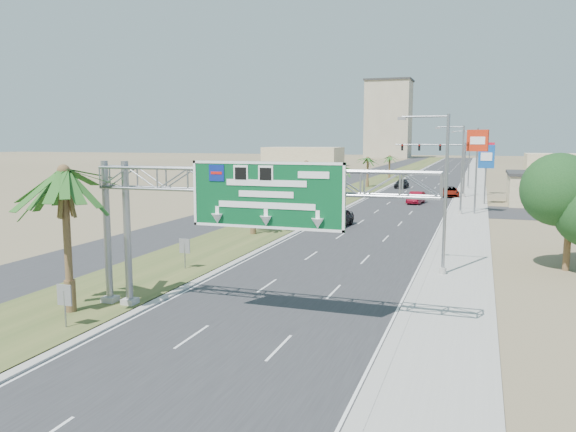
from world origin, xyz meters
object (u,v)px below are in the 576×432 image
(car_right_lane, at_px, (450,192))
(sign_gantry, at_px, (238,192))
(pole_sign_red_near, at_px, (477,146))
(car_far, at_px, (402,184))
(pole_sign_blue, at_px, (486,159))
(pole_sign_red_far, at_px, (487,153))
(palm_near, at_px, (64,172))
(car_left_lane, at_px, (338,218))
(car_mid_lane, at_px, (416,198))
(signal_mast, at_px, (450,164))

(car_right_lane, bearing_deg, sign_gantry, -102.33)
(pole_sign_red_near, bearing_deg, car_far, 110.98)
(pole_sign_blue, relative_size, pole_sign_red_far, 0.97)
(palm_near, height_order, pole_sign_red_near, pole_sign_red_near)
(car_far, height_order, pole_sign_red_near, pole_sign_red_near)
(pole_sign_red_near, height_order, pole_sign_red_far, pole_sign_red_near)
(palm_near, distance_m, car_left_lane, 32.37)
(car_mid_lane, height_order, car_right_lane, car_mid_lane)
(car_mid_lane, relative_size, car_far, 0.94)
(palm_near, bearing_deg, car_far, 85.86)
(palm_near, xyz_separation_m, pole_sign_red_near, (18.20, 45.03, 0.80))
(pole_sign_red_near, xyz_separation_m, pole_sign_blue, (1.10, 10.66, -1.79))
(pole_sign_red_near, relative_size, pole_sign_blue, 1.22)
(palm_near, bearing_deg, pole_sign_red_far, 74.33)
(car_far, distance_m, pole_sign_red_far, 17.24)
(palm_near, xyz_separation_m, car_mid_lane, (10.70, 53.98, -6.14))
(sign_gantry, height_order, palm_near, palm_near)
(signal_mast, bearing_deg, car_right_lane, 83.34)
(car_right_lane, xyz_separation_m, car_far, (-8.85, 12.96, -0.00))
(sign_gantry, xyz_separation_m, signal_mast, (6.23, 62.05, -1.21))
(signal_mast, height_order, pole_sign_blue, signal_mast)
(car_right_lane, height_order, car_far, car_right_lane)
(pole_sign_blue, bearing_deg, signal_mast, 120.75)
(sign_gantry, height_order, car_left_lane, sign_gantry)
(sign_gantry, distance_m, car_mid_lane, 52.38)
(car_right_lane, height_order, pole_sign_blue, pole_sign_blue)
(sign_gantry, bearing_deg, pole_sign_blue, 78.27)
(palm_near, height_order, car_right_lane, palm_near)
(pole_sign_red_near, bearing_deg, pole_sign_blue, 84.12)
(car_mid_lane, xyz_separation_m, car_right_lane, (3.77, 10.87, -0.05))
(pole_sign_blue, height_order, pole_sign_red_far, pole_sign_red_far)
(signal_mast, height_order, car_far, signal_mast)
(signal_mast, bearing_deg, car_mid_lane, -110.17)
(car_far, bearing_deg, palm_near, -92.47)
(sign_gantry, distance_m, pole_sign_blue, 54.91)
(sign_gantry, height_order, pole_sign_red_far, pole_sign_red_far)
(pole_sign_red_near, bearing_deg, signal_mast, 101.42)
(pole_sign_blue, bearing_deg, car_far, 121.72)
(car_left_lane, relative_size, car_right_lane, 0.95)
(signal_mast, relative_size, pole_sign_blue, 1.29)
(car_left_lane, height_order, pole_sign_red_far, pole_sign_red_far)
(palm_near, height_order, pole_sign_red_far, palm_near)
(car_far, xyz_separation_m, pole_sign_blue, (13.67, -22.12, 5.20))
(palm_near, xyz_separation_m, pole_sign_red_far, (19.41, 69.20, -0.45))
(signal_mast, relative_size, car_right_lane, 1.95)
(car_mid_lane, xyz_separation_m, pole_sign_red_near, (7.50, -8.95, 6.94))
(car_right_lane, bearing_deg, pole_sign_red_near, -85.93)
(car_right_lane, bearing_deg, car_mid_lane, -115.73)
(pole_sign_blue, distance_m, pole_sign_red_far, 13.51)
(sign_gantry, relative_size, car_mid_lane, 3.51)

